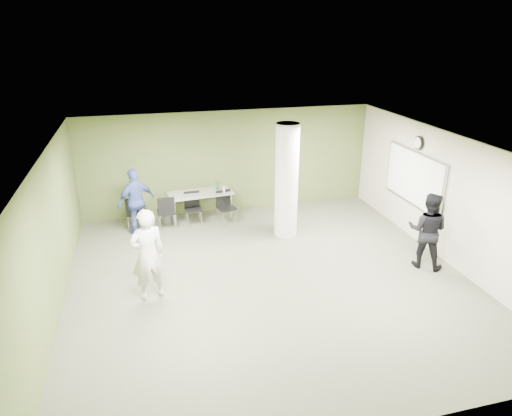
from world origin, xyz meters
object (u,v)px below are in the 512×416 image
object	(u,v)px
chair_back_left	(136,211)
folding_table	(201,194)
man_black	(427,230)
woman_white	(148,255)
man_blue	(136,202)

from	to	relation	value
chair_back_left	folding_table	bearing A→B (deg)	-162.76
chair_back_left	man_black	size ratio (longest dim) A/B	0.54
folding_table	chair_back_left	world-z (taller)	folding_table
folding_table	man_black	size ratio (longest dim) A/B	1.03
woman_white	man_blue	world-z (taller)	woman_white
folding_table	chair_back_left	xyz separation A→B (m)	(-1.70, -0.22, -0.21)
chair_back_left	man_blue	distance (m)	0.36
chair_back_left	man_black	world-z (taller)	man_black
man_black	folding_table	bearing A→B (deg)	-0.06
chair_back_left	woman_white	size ratio (longest dim) A/B	0.50
chair_back_left	man_blue	xyz separation A→B (m)	(0.05, -0.18, 0.31)
folding_table	man_blue	bearing A→B (deg)	-172.26
man_black	chair_back_left	bearing A→B (deg)	10.57
man_blue	man_black	bearing A→B (deg)	124.22
chair_back_left	man_blue	world-z (taller)	man_blue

